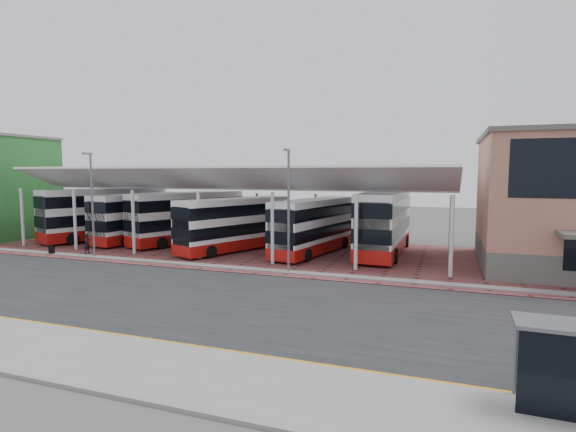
{
  "coord_description": "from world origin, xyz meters",
  "views": [
    {
      "loc": [
        11.71,
        -20.99,
        6.52
      ],
      "look_at": [
        0.88,
        9.34,
        3.45
      ],
      "focal_mm": 28.0,
      "sensor_mm": 36.0,
      "label": 1
    }
  ],
  "objects_px": {
    "bus_0": "(105,214)",
    "pedestrian": "(87,244)",
    "bus_2": "(188,218)",
    "bus_5": "(385,223)",
    "bus_1": "(142,217)",
    "bus_4": "(314,226)",
    "bus_3": "(234,225)"
  },
  "relations": [
    {
      "from": "bus_5",
      "to": "pedestrian",
      "type": "relative_size",
      "value": 7.32
    },
    {
      "from": "pedestrian",
      "to": "bus_2",
      "type": "bearing_deg",
      "value": -34.14
    },
    {
      "from": "bus_4",
      "to": "pedestrian",
      "type": "bearing_deg",
      "value": -148.52
    },
    {
      "from": "bus_0",
      "to": "bus_3",
      "type": "bearing_deg",
      "value": 15.14
    },
    {
      "from": "bus_0",
      "to": "pedestrian",
      "type": "bearing_deg",
      "value": -35.78
    },
    {
      "from": "bus_2",
      "to": "pedestrian",
      "type": "relative_size",
      "value": 6.95
    },
    {
      "from": "bus_1",
      "to": "bus_4",
      "type": "distance_m",
      "value": 17.51
    },
    {
      "from": "bus_0",
      "to": "bus_4",
      "type": "bearing_deg",
      "value": 20.23
    },
    {
      "from": "bus_1",
      "to": "bus_4",
      "type": "height_order",
      "value": "bus_1"
    },
    {
      "from": "bus_0",
      "to": "pedestrian",
      "type": "xyz_separation_m",
      "value": [
        4.49,
        -7.17,
        -1.63
      ]
    },
    {
      "from": "bus_0",
      "to": "bus_4",
      "type": "relative_size",
      "value": 1.12
    },
    {
      "from": "bus_1",
      "to": "bus_2",
      "type": "xyz_separation_m",
      "value": [
        4.85,
        0.26,
        0.08
      ]
    },
    {
      "from": "bus_4",
      "to": "bus_1",
      "type": "bearing_deg",
      "value": -172.54
    },
    {
      "from": "bus_1",
      "to": "bus_5",
      "type": "xyz_separation_m",
      "value": [
        22.85,
        0.73,
        0.22
      ]
    },
    {
      "from": "bus_0",
      "to": "bus_5",
      "type": "bearing_deg",
      "value": 24.38
    },
    {
      "from": "bus_2",
      "to": "pedestrian",
      "type": "height_order",
      "value": "bus_2"
    },
    {
      "from": "bus_2",
      "to": "bus_4",
      "type": "height_order",
      "value": "bus_2"
    },
    {
      "from": "bus_1",
      "to": "bus_5",
      "type": "distance_m",
      "value": 22.86
    },
    {
      "from": "bus_2",
      "to": "bus_3",
      "type": "distance_m",
      "value": 6.49
    },
    {
      "from": "bus_3",
      "to": "bus_5",
      "type": "relative_size",
      "value": 0.89
    },
    {
      "from": "bus_2",
      "to": "bus_3",
      "type": "xyz_separation_m",
      "value": [
        6.01,
        -2.42,
        -0.15
      ]
    },
    {
      "from": "bus_4",
      "to": "bus_5",
      "type": "relative_size",
      "value": 0.9
    },
    {
      "from": "bus_1",
      "to": "bus_4",
      "type": "relative_size",
      "value": 1.03
    },
    {
      "from": "bus_0",
      "to": "bus_4",
      "type": "xyz_separation_m",
      "value": [
        21.61,
        -0.73,
        -0.28
      ]
    },
    {
      "from": "bus_0",
      "to": "bus_3",
      "type": "height_order",
      "value": "bus_0"
    },
    {
      "from": "bus_0",
      "to": "pedestrian",
      "type": "distance_m",
      "value": 8.61
    },
    {
      "from": "bus_0",
      "to": "bus_2",
      "type": "bearing_deg",
      "value": 25.84
    },
    {
      "from": "bus_5",
      "to": "bus_2",
      "type": "bearing_deg",
      "value": -177.62
    },
    {
      "from": "bus_3",
      "to": "bus_5",
      "type": "distance_m",
      "value": 12.34
    },
    {
      "from": "bus_0",
      "to": "bus_2",
      "type": "xyz_separation_m",
      "value": [
        8.97,
        0.57,
        -0.13
      ]
    },
    {
      "from": "bus_1",
      "to": "bus_5",
      "type": "bearing_deg",
      "value": 8.06
    },
    {
      "from": "bus_1",
      "to": "bus_4",
      "type": "bearing_deg",
      "value": 2.82
    }
  ]
}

